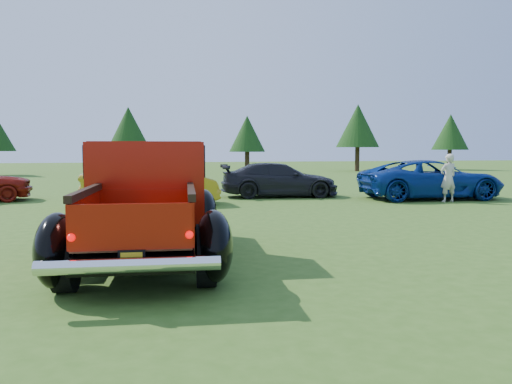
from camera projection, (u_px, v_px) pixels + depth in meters
name	position (u px, v px, depth m)	size (l,w,h in m)	color
ground	(240.00, 255.00, 8.61)	(120.00, 120.00, 0.00)	#365A19
tree_mid_left	(129.00, 128.00, 37.89)	(3.20, 3.20, 5.00)	#332114
tree_mid_right	(247.00, 134.00, 38.83)	(2.82, 2.82, 4.40)	#332114
tree_east	(358.00, 126.00, 40.16)	(3.46, 3.46, 5.40)	#332114
tree_far_east	(450.00, 132.00, 43.05)	(3.07, 3.07, 4.80)	#332114
pickup_truck	(148.00, 202.00, 8.54)	(2.79, 5.41, 1.96)	black
show_car_yellow	(150.00, 184.00, 15.99)	(1.52, 4.35, 1.43)	#A88616
show_car_grey	(279.00, 180.00, 19.02)	(1.81, 4.45, 1.29)	black
show_car_blue	(431.00, 179.00, 18.23)	(2.36, 5.12, 1.42)	navy
spectator	(448.00, 178.00, 17.15)	(0.61, 0.40, 1.66)	beige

